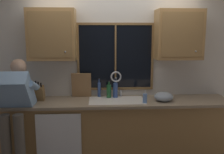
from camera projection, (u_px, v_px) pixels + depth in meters
back_wall at (114, 72)px, 3.90m from camera, size 5.70×0.12×2.55m
window_glass at (115, 57)px, 3.80m from camera, size 1.10×0.02×0.95m
window_frame_top at (116, 24)px, 3.70m from camera, size 1.17×0.02×0.04m
window_frame_bottom at (115, 89)px, 3.87m from camera, size 1.17×0.02×0.04m
window_frame_left at (78, 57)px, 3.76m from camera, size 0.03×0.02×0.95m
window_frame_right at (152, 57)px, 3.82m from camera, size 0.03×0.02×0.95m
window_mullion_center at (116, 57)px, 3.78m from camera, size 0.02×0.02×0.95m
lower_cabinet_run at (115, 131)px, 3.70m from camera, size 3.30×0.58×0.88m
countertop at (115, 102)px, 3.61m from camera, size 3.36×0.62×0.04m
dishwasher_front at (59, 141)px, 3.35m from camera, size 0.60×0.02×0.74m
upper_cabinet_left at (52, 35)px, 3.53m from camera, size 0.67×0.36×0.72m
upper_cabinet_right at (179, 35)px, 3.63m from camera, size 0.67×0.36×0.72m
sink at (117, 107)px, 3.63m from camera, size 0.80×0.46×0.21m
faucet at (116, 81)px, 3.75m from camera, size 0.18×0.09×0.40m
person_standing at (15, 106)px, 3.24m from camera, size 0.53×0.70×1.54m
knife_block at (40, 93)px, 3.58m from camera, size 0.12×0.18×0.32m
cutting_board at (81, 85)px, 3.76m from camera, size 0.29×0.10×0.38m
mixing_bowl at (164, 97)px, 3.57m from camera, size 0.27×0.27×0.13m
soap_dispenser at (145, 98)px, 3.46m from camera, size 0.06×0.07×0.18m
bottle_green_glass at (99, 89)px, 3.80m from camera, size 0.05×0.05×0.28m
bottle_tall_clear at (115, 90)px, 3.76m from camera, size 0.07×0.07×0.29m
bottle_amber_small at (109, 91)px, 3.75m from camera, size 0.07×0.07×0.26m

